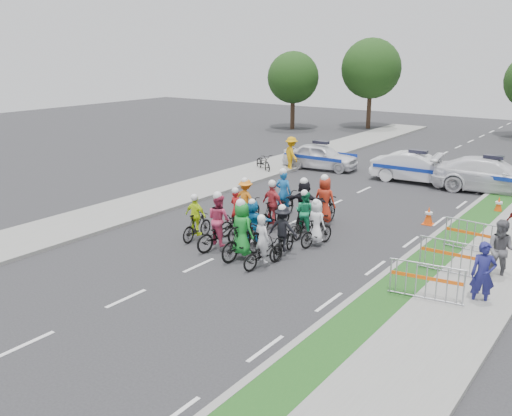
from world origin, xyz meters
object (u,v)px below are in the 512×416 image
Objects in this scene: rider_8 at (305,219)px; tree_0 at (293,78)px; rider_12 at (284,202)px; barrier_1 at (452,259)px; rider_7 at (316,227)px; marshal_hiviz at (291,154)px; police_car_2 at (492,175)px; tree_3 at (371,69)px; rider_1 at (242,236)px; cone_0 at (429,216)px; rider_3 at (196,222)px; rider_9 at (273,210)px; barrier_2 at (474,238)px; spectator_0 at (483,274)px; rider_0 at (263,249)px; rider_13 at (325,206)px; rider_2 at (220,228)px; rider_10 at (246,205)px; rider_11 at (304,207)px; cone_1 at (499,205)px; police_car_1 at (417,168)px; police_car_0 at (320,156)px; parked_bike at (263,162)px; barrier_0 at (426,284)px; rider_5 at (253,225)px; rider_4 at (283,235)px; rider_6 at (237,218)px; spectator_1 at (502,251)px.

tree_0 is (-15.23, 23.60, 3.53)m from rider_8.
rider_12 is 1.05× the size of barrier_1.
marshal_hiviz is (-7.25, 9.99, 0.28)m from rider_7.
tree_3 reaches higher than police_car_2.
marshal_hiviz is (-5.94, 12.45, 0.16)m from rider_1.
rider_3 is at bearing -132.78° from cone_0.
rider_9 is 0.95× the size of barrier_2.
tree_3 is at bearing 96.56° from spectator_0.
rider_0 is at bearing 175.12° from rider_1.
rider_2 is at bearing 66.47° from rider_13.
rider_8 is 1.00× the size of spectator_0.
rider_10 is 0.95× the size of marshal_hiviz.
rider_11 is 8.42m from cone_1.
police_car_1 is at bearing 120.14° from barrier_2.
police_car_0 is 5.56m from police_car_1.
marshal_hiviz reaches higher than rider_8.
police_car_2 is (3.30, 14.08, 0.22)m from rider_0.
parked_bike is at bearing 73.09° from marshal_hiviz.
rider_3 is at bearing -76.36° from tree_3.
barrier_0 is (5.95, 0.16, -0.22)m from rider_1.
rider_9 is at bearing 96.15° from rider_12.
rider_2 is 1.24× the size of rider_5.
police_car_0 is 1.75m from marshal_hiviz.
parked_bike is at bearing -35.49° from rider_7.
tree_0 is at bearing -69.78° from rider_4.
rider_7 is 0.94× the size of rider_10.
rider_6 is 8.13m from barrier_2.
spectator_0 reaches higher than police_car_2.
rider_8 is 0.88× the size of rider_11.
rider_2 is 3.26m from rider_8.
rider_4 is 0.40× the size of police_car_1.
rider_0 is 5.35m from rider_12.
rider_6 is 12.06m from police_car_1.
barrier_1 reaches higher than cone_1.
rider_13 reaches higher than spectator_0.
marshal_hiviz is at bearing 89.77° from police_car_2.
spectator_1 reaches higher than barrier_2.
rider_0 is 0.93× the size of marshal_hiviz.
barrier_0 is at bearing -52.07° from tree_0.
rider_5 is 3.52m from rider_13.
cone_1 is at bearing 92.89° from barrier_0.
rider_0 is 3.36m from rider_8.
barrier_1 is (5.95, 2.36, -0.22)m from rider_1.
rider_3 is at bearing -153.75° from barrier_2.
rider_8 is 0.87× the size of barrier_2.
rider_4 is (2.08, 0.71, -0.06)m from rider_2.
parked_bike is (-7.61, 8.36, -0.17)m from rider_8.
rider_12 is 1.05× the size of barrier_0.
police_car_0 reaches higher than barrier_0.
rider_0 is at bearing 104.28° from rider_12.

